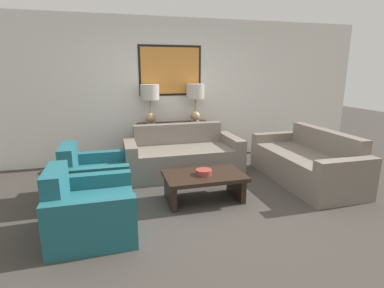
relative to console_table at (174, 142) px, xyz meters
name	(u,v)px	position (x,y,z in m)	size (l,w,h in m)	color
ground_plane	(211,213)	(0.00, -2.24, -0.37)	(20.00, 20.00, 0.00)	#3D3833
back_wall	(170,91)	(0.00, 0.27, 0.96)	(7.93, 0.12, 2.65)	silver
console_table	(174,142)	(0.00, 0.00, 0.00)	(1.33, 0.37, 0.75)	#332319
table_lamp_left	(150,97)	(-0.42, 0.00, 0.87)	(0.34, 0.34, 0.71)	tan
table_lamp_right	(195,96)	(0.42, 0.00, 0.87)	(0.34, 0.34, 0.71)	tan
couch_by_back_wall	(182,157)	(0.00, -0.71, -0.09)	(1.91, 0.90, 0.80)	slate
couch_by_side	(306,163)	(1.80, -1.57, -0.09)	(0.90, 1.91, 0.80)	slate
coffee_table	(204,181)	(0.02, -1.87, -0.10)	(1.05, 0.65, 0.37)	black
decorative_bowl	(204,172)	(0.01, -1.88, 0.03)	(0.21, 0.21, 0.07)	#93382D
armchair_near_back_wall	(94,179)	(-1.40, -1.37, -0.11)	(0.85, 0.89, 0.76)	#1E5B66
armchair_near_camera	(90,211)	(-1.40, -2.36, -0.11)	(0.85, 0.89, 0.76)	#1E5B66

